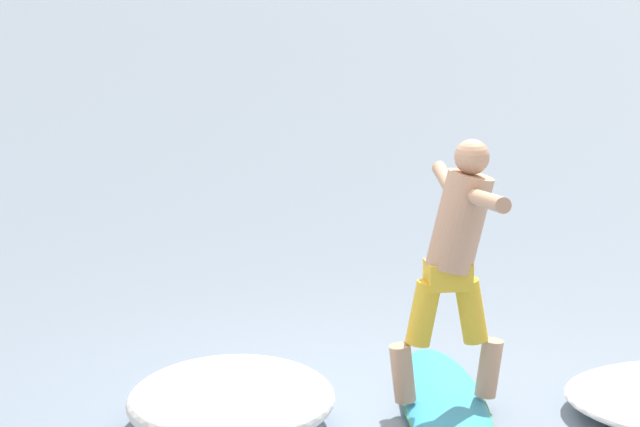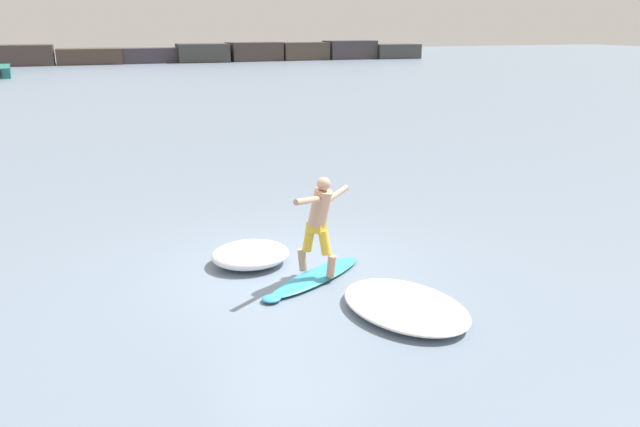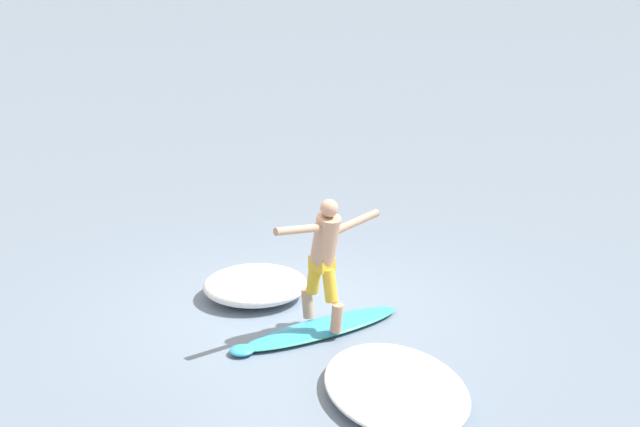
{
  "view_description": "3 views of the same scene",
  "coord_description": "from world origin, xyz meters",
  "views": [
    {
      "loc": [
        -7.54,
        -4.01,
        3.35
      ],
      "look_at": [
        0.41,
        0.46,
        1.11
      ],
      "focal_mm": 85.0,
      "sensor_mm": 36.0,
      "label": 1
    },
    {
      "loc": [
        -2.87,
        -9.1,
        3.87
      ],
      "look_at": [
        0.62,
        0.26,
        0.85
      ],
      "focal_mm": 35.0,
      "sensor_mm": 36.0,
      "label": 2
    },
    {
      "loc": [
        0.09,
        -11.89,
        5.49
      ],
      "look_at": [
        0.29,
        0.38,
        1.18
      ],
      "focal_mm": 60.0,
      "sensor_mm": 36.0,
      "label": 3
    }
  ],
  "objects": [
    {
      "name": "surfboard",
      "position": [
        0.26,
        -0.49,
        0.05
      ],
      "size": [
        2.14,
        1.55,
        0.23
      ],
      "color": "#3299CC",
      "rests_on": "ground"
    },
    {
      "name": "surfer",
      "position": [
        0.33,
        -0.51,
        1.02
      ],
      "size": [
        1.23,
        1.01,
        1.59
      ],
      "color": "tan",
      "rests_on": "surfboard"
    },
    {
      "name": "wave_foam_at_nose",
      "position": [
        -0.53,
        0.53,
        0.17
      ],
      "size": [
        1.5,
        1.41,
        0.34
      ],
      "color": "white",
      "rests_on": "ground"
    },
    {
      "name": "ground_plane",
      "position": [
        0.0,
        0.0,
        0.0
      ],
      "size": [
        200.0,
        200.0,
        0.0
      ],
      "primitive_type": "plane",
      "color": "slate"
    }
  ]
}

